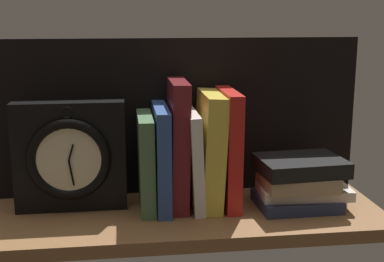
% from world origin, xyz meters
% --- Properties ---
extents(ground_plane, '(0.77, 0.27, 0.03)m').
position_xyz_m(ground_plane, '(0.00, 0.00, -0.01)').
color(ground_plane, brown).
extents(back_panel, '(0.77, 0.01, 0.33)m').
position_xyz_m(back_panel, '(0.00, 0.13, 0.16)').
color(back_panel, black).
rests_on(back_panel, ground_plane).
extents(book_green_romantic, '(0.03, 0.15, 0.19)m').
position_xyz_m(book_green_romantic, '(-0.07, 0.04, 0.09)').
color(book_green_romantic, '#476B44').
rests_on(book_green_romantic, ground_plane).
extents(book_blue_modern, '(0.03, 0.17, 0.20)m').
position_xyz_m(book_blue_modern, '(-0.04, 0.04, 0.10)').
color(book_blue_modern, '#2D4C8E').
rests_on(book_blue_modern, ground_plane).
extents(book_maroon_dawkins, '(0.04, 0.14, 0.25)m').
position_xyz_m(book_maroon_dawkins, '(-0.01, 0.04, 0.13)').
color(book_maroon_dawkins, maroon).
rests_on(book_maroon_dawkins, ground_plane).
extents(book_white_catcher, '(0.03, 0.16, 0.19)m').
position_xyz_m(book_white_catcher, '(0.02, 0.04, 0.10)').
color(book_white_catcher, silver).
rests_on(book_white_catcher, ground_plane).
extents(book_yellow_seinlanguage, '(0.05, 0.15, 0.23)m').
position_xyz_m(book_yellow_seinlanguage, '(0.05, 0.04, 0.11)').
color(book_yellow_seinlanguage, gold).
rests_on(book_yellow_seinlanguage, ground_plane).
extents(book_red_requiem, '(0.03, 0.16, 0.23)m').
position_xyz_m(book_red_requiem, '(0.09, 0.04, 0.12)').
color(book_red_requiem, red).
rests_on(book_red_requiem, ground_plane).
extents(framed_clock, '(0.22, 0.06, 0.22)m').
position_xyz_m(framed_clock, '(-0.22, 0.04, 0.11)').
color(framed_clock, black).
rests_on(framed_clock, ground_plane).
extents(book_stack_side, '(0.19, 0.14, 0.10)m').
position_xyz_m(book_stack_side, '(0.23, -0.00, 0.05)').
color(book_stack_side, '#232D4C').
rests_on(book_stack_side, ground_plane).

